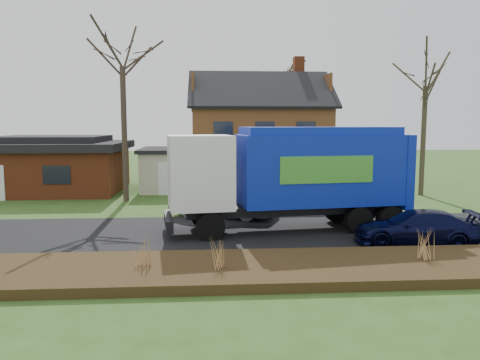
{
  "coord_description": "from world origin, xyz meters",
  "views": [
    {
      "loc": [
        -1.6,
        -18.91,
        4.51
      ],
      "look_at": [
        -0.1,
        2.5,
        1.92
      ],
      "focal_mm": 35.0,
      "sensor_mm": 36.0,
      "label": 1
    }
  ],
  "objects": [
    {
      "name": "grass_clump_west",
      "position": [
        -3.5,
        -5.29,
        0.77
      ],
      "size": [
        0.35,
        0.29,
        0.94
      ],
      "color": "tan",
      "rests_on": "mulch_verge"
    },
    {
      "name": "tree_front_west",
      "position": [
        -6.36,
        8.52,
        8.85
      ],
      "size": [
        3.61,
        3.61,
        10.74
      ],
      "color": "#3D2E24",
      "rests_on": "ground"
    },
    {
      "name": "tree_front_east",
      "position": [
        11.93,
        9.6,
        7.91
      ],
      "size": [
        3.5,
        3.5,
        9.74
      ],
      "color": "#433928",
      "rests_on": "ground"
    },
    {
      "name": "navy_wagon",
      "position": [
        6.16,
        -2.27,
        0.65
      ],
      "size": [
        4.69,
        2.49,
        1.3
      ],
      "primitive_type": "imported",
      "rotation": [
        0.0,
        0.0,
        -1.73
      ],
      "color": "black",
      "rests_on": "ground"
    },
    {
      "name": "grass_clump_mid",
      "position": [
        -1.33,
        -5.61,
        0.75
      ],
      "size": [
        0.32,
        0.26,
        0.9
      ],
      "color": "tan",
      "rests_on": "mulch_verge"
    },
    {
      "name": "main_house",
      "position": [
        1.49,
        13.91,
        4.03
      ],
      "size": [
        12.95,
        8.95,
        9.26
      ],
      "color": "beige",
      "rests_on": "ground"
    },
    {
      "name": "grass_clump_east",
      "position": [
        5.2,
        -5.11,
        0.78
      ],
      "size": [
        0.39,
        0.32,
        0.97
      ],
      "color": "tan",
      "rests_on": "mulch_verge"
    },
    {
      "name": "tree_back",
      "position": [
        5.38,
        23.23,
        10.36
      ],
      "size": [
        3.93,
        3.93,
        12.43
      ],
      "color": "#46392A",
      "rests_on": "ground"
    },
    {
      "name": "garbage_truck",
      "position": [
        2.06,
        0.46,
        2.52
      ],
      "size": [
        10.46,
        3.98,
        4.37
      ],
      "rotation": [
        0.0,
        0.0,
        0.13
      ],
      "color": "black",
      "rests_on": "ground"
    },
    {
      "name": "ground",
      "position": [
        0.0,
        0.0,
        0.0
      ],
      "size": [
        120.0,
        120.0,
        0.0
      ],
      "primitive_type": "plane",
      "color": "#304F1A",
      "rests_on": "ground"
    },
    {
      "name": "mulch_verge",
      "position": [
        0.0,
        -5.3,
        0.15
      ],
      "size": [
        80.0,
        3.5,
        0.3
      ],
      "primitive_type": "cube",
      "color": "black",
      "rests_on": "ground"
    },
    {
      "name": "silver_sedan",
      "position": [
        -0.86,
        3.53,
        0.83
      ],
      "size": [
        5.35,
        3.55,
        1.67
      ],
      "primitive_type": "imported",
      "rotation": [
        0.0,
        0.0,
        1.18
      ],
      "color": "#9FA2A6",
      "rests_on": "ground"
    },
    {
      "name": "road",
      "position": [
        0.0,
        0.0,
        0.01
      ],
      "size": [
        80.0,
        7.0,
        0.02
      ],
      "primitive_type": "cube",
      "color": "black",
      "rests_on": "ground"
    },
    {
      "name": "ranch_house",
      "position": [
        -12.0,
        13.0,
        1.81
      ],
      "size": [
        9.8,
        8.2,
        3.7
      ],
      "color": "#994221",
      "rests_on": "ground"
    }
  ]
}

